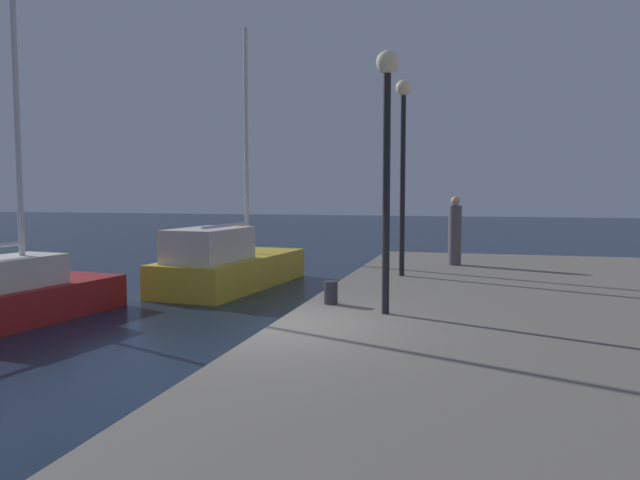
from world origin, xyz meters
The scene contains 6 objects.
ground_plane centered at (0.00, 0.00, 0.00)m, with size 120.00×120.00×0.00m, color #162338.
sailboat_yellow centered at (-3.95, 7.63, 0.68)m, with size 2.71×5.92×7.52m.
lamp_post_near_edge centered at (1.52, 1.14, 3.65)m, with size 0.36×0.36×4.14m.
lamp_post_mid_promenade centered at (1.22, 5.68, 3.85)m, with size 0.36×0.36×4.48m.
bollard_center centered at (0.47, 1.75, 1.00)m, with size 0.24×0.24×0.40m, color #2D2D33.
person_far_corner centered at (2.31, 8.17, 1.65)m, with size 0.34×0.34×1.82m.
Camera 1 is at (2.98, -8.67, 2.77)m, focal length 34.97 mm.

